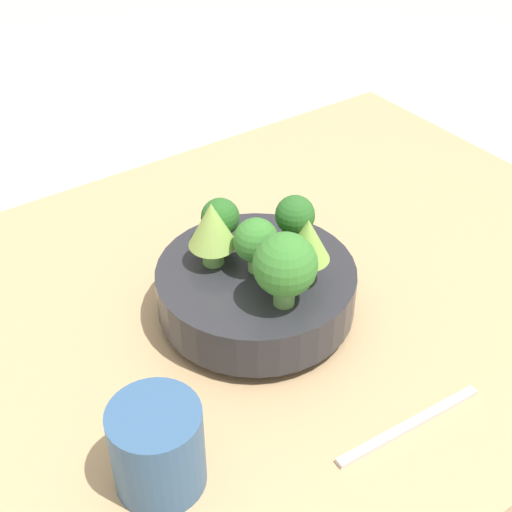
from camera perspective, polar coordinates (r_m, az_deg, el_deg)
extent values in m
plane|color=#ADA89E|center=(0.89, -2.10, -5.93)|extent=(6.00, 6.00, 0.00)
cube|color=tan|center=(0.88, -2.12, -5.19)|extent=(1.13, 0.74, 0.03)
cylinder|color=#28282D|center=(0.86, 0.00, -4.36)|extent=(0.10, 0.10, 0.01)
cylinder|color=#28282D|center=(0.83, 0.00, -2.59)|extent=(0.23, 0.23, 0.05)
cylinder|color=#609347|center=(0.76, 2.27, -2.96)|extent=(0.02, 0.02, 0.03)
sphere|color=#387A2D|center=(0.74, 2.34, -0.68)|extent=(0.07, 0.07, 0.07)
cylinder|color=#7AB256|center=(0.79, 4.03, -1.09)|extent=(0.02, 0.02, 0.03)
cone|color=#84AD47|center=(0.77, 4.16, 1.33)|extent=(0.05, 0.05, 0.05)
cylinder|color=#6BA34C|center=(0.82, -3.45, 0.21)|extent=(0.03, 0.03, 0.03)
cone|color=#93B751|center=(0.80, -3.56, 2.54)|extent=(0.06, 0.06, 0.06)
cylinder|color=#7AB256|center=(0.83, 3.06, 1.34)|extent=(0.03, 0.03, 0.04)
sphere|color=#286023|center=(0.81, 3.14, 3.29)|extent=(0.05, 0.05, 0.05)
cylinder|color=#609347|center=(0.85, -2.82, 1.65)|extent=(0.03, 0.03, 0.02)
sphere|color=#286023|center=(0.84, -2.88, 3.12)|extent=(0.05, 0.05, 0.05)
cylinder|color=#7AB256|center=(0.81, 0.00, -0.45)|extent=(0.02, 0.02, 0.02)
sphere|color=#387A2D|center=(0.79, 0.00, 1.26)|extent=(0.05, 0.05, 0.05)
cylinder|color=#33567F|center=(0.68, -7.89, -14.94)|extent=(0.09, 0.09, 0.09)
cube|color=silver|center=(0.76, 12.18, -13.10)|extent=(0.18, 0.02, 0.01)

